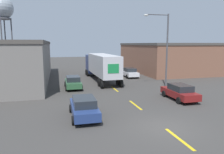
# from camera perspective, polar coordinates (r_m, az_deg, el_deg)

# --- Properties ---
(ground_plane) EXTENTS (160.00, 160.00, 0.00)m
(ground_plane) POSITION_cam_1_polar(r_m,az_deg,el_deg) (14.91, 13.47, -12.67)
(ground_plane) COLOR #3D3A38
(road_centerline) EXTENTS (0.20, 17.29, 0.01)m
(road_centerline) POSITION_cam_1_polar(r_m,az_deg,el_deg) (19.57, 6.12, -7.29)
(road_centerline) COLOR gold
(road_centerline) RESTS_ON ground_plane
(warehouse_left) EXTENTS (13.31, 24.35, 5.74)m
(warehouse_left) POSITION_cam_1_polar(r_m,az_deg,el_deg) (34.70, -27.25, 3.59)
(warehouse_left) COLOR slate
(warehouse_left) RESTS_ON ground_plane
(warehouse_right) EXTENTS (13.05, 19.28, 5.51)m
(warehouse_right) POSITION_cam_1_polar(r_m,az_deg,el_deg) (44.61, 13.80, 5.06)
(warehouse_right) COLOR brown
(warehouse_right) RESTS_ON ground_plane
(semi_truck) EXTENTS (3.06, 13.84, 3.86)m
(semi_truck) POSITION_cam_1_polar(r_m,az_deg,el_deg) (32.30, -2.98, 3.24)
(semi_truck) COLOR navy
(semi_truck) RESTS_ON ground_plane
(parked_car_left_near) EXTENTS (1.98, 4.50, 1.51)m
(parked_car_left_near) POSITION_cam_1_polar(r_m,az_deg,el_deg) (16.26, -7.33, -7.78)
(parked_car_left_near) COLOR navy
(parked_car_left_near) RESTS_ON ground_plane
(parked_car_left_far) EXTENTS (1.98, 4.50, 1.51)m
(parked_car_left_far) POSITION_cam_1_polar(r_m,az_deg,el_deg) (26.84, -10.14, -1.32)
(parked_car_left_far) COLOR #2D5B38
(parked_car_left_far) RESTS_ON ground_plane
(parked_car_right_far) EXTENTS (1.98, 4.50, 1.51)m
(parked_car_right_far) POSITION_cam_1_polar(r_m,az_deg,el_deg) (35.56, 4.61, 1.22)
(parked_car_right_far) COLOR silver
(parked_car_right_far) RESTS_ON ground_plane
(parked_car_right_near) EXTENTS (1.98, 4.50, 1.51)m
(parked_car_right_near) POSITION_cam_1_polar(r_m,az_deg,el_deg) (22.09, 17.25, -3.72)
(parked_car_right_near) COLOR maroon
(parked_car_right_near) RESTS_ON ground_plane
(water_tower) EXTENTS (5.21, 5.21, 16.10)m
(water_tower) POSITION_cam_1_polar(r_m,az_deg,el_deg) (57.82, -26.91, 15.57)
(water_tower) COLOR #47474C
(water_tower) RESTS_ON ground_plane
(street_lamp) EXTENTS (3.24, 0.32, 8.94)m
(street_lamp) POSITION_cam_1_polar(r_m,az_deg,el_deg) (27.70, 13.53, 8.08)
(street_lamp) COLOR #4C4C51
(street_lamp) RESTS_ON ground_plane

